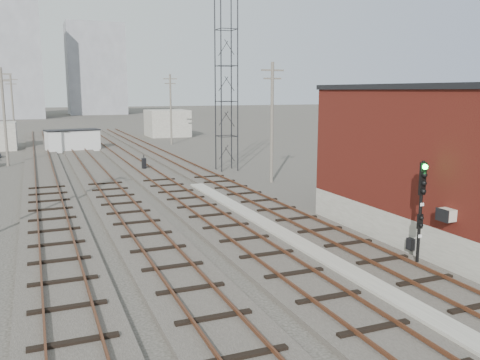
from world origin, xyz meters
TOP-DOWN VIEW (x-y plane):
  - ground at (0.00, 60.00)m, footprint 320.00×320.00m
  - track_right at (2.50, 39.00)m, footprint 3.20×90.00m
  - track_mid_right at (-1.50, 39.00)m, footprint 3.20×90.00m
  - track_mid_left at (-5.50, 39.00)m, footprint 3.20×90.00m
  - track_left at (-9.50, 39.00)m, footprint 3.20×90.00m
  - platform_curb at (0.50, 14.00)m, footprint 0.90×28.00m
  - brick_building at (7.50, 12.00)m, footprint 6.54×12.20m
  - lattice_tower at (5.50, 35.00)m, footprint 1.60×1.60m
  - utility_pole_left_b at (-12.50, 45.00)m, footprint 1.80×0.24m
  - utility_pole_left_c at (-12.50, 70.00)m, footprint 1.80×0.24m
  - utility_pole_right_a at (6.50, 28.00)m, footprint 1.80×0.24m
  - utility_pole_right_b at (6.50, 58.00)m, footprint 1.80×0.24m
  - apartment_right at (8.00, 150.00)m, footprint 16.00×12.00m
  - shed_right at (9.00, 70.00)m, footprint 6.00×6.00m
  - signal_mast at (3.70, 8.75)m, footprint 0.40×0.42m
  - switch_stand at (-1.35, 37.31)m, footprint 0.39×0.39m
  - site_trailer at (-5.97, 54.95)m, footprint 6.29×3.47m

SIDE VIEW (x-z plane):
  - ground at x=0.00m, z-range 0.00..0.00m
  - track_right at x=2.50m, z-range -0.09..0.30m
  - track_mid_right at x=-1.50m, z-range -0.09..0.30m
  - track_mid_left at x=-5.50m, z-range -0.09..0.30m
  - track_left at x=-9.50m, z-range -0.09..0.30m
  - platform_curb at x=0.50m, z-range 0.00..0.26m
  - switch_stand at x=-1.35m, z-range -0.04..1.28m
  - site_trailer at x=-5.97m, z-range 0.01..2.52m
  - shed_right at x=9.00m, z-range 0.00..4.00m
  - signal_mast at x=3.70m, z-range 0.40..4.66m
  - brick_building at x=7.50m, z-range 0.02..7.24m
  - utility_pole_left_b at x=-12.50m, z-range 0.30..9.30m
  - utility_pole_left_c at x=-12.50m, z-range 0.30..9.30m
  - utility_pole_right_a at x=6.50m, z-range 0.30..9.30m
  - utility_pole_right_b at x=6.50m, z-range 0.30..9.30m
  - lattice_tower at x=5.50m, z-range 0.00..15.00m
  - apartment_right at x=8.00m, z-range 0.00..26.00m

